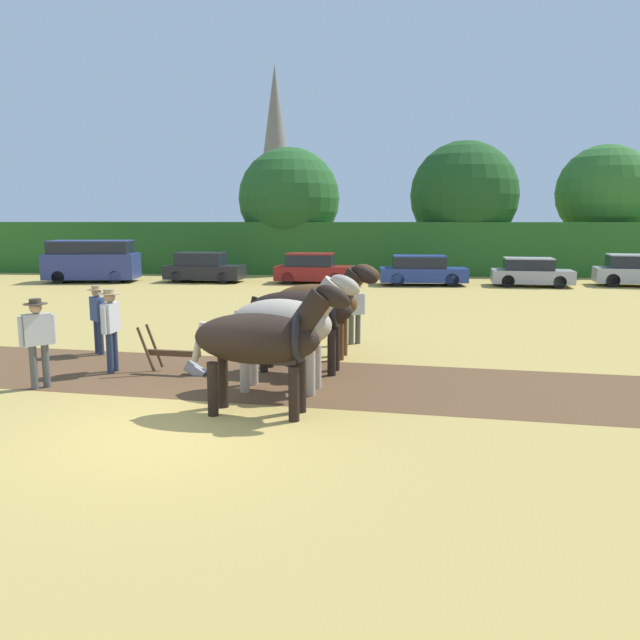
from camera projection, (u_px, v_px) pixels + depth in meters
ground_plane at (169, 434)px, 9.62m from camera, size 240.00×240.00×0.00m
plowed_furrow_strip at (68, 368)px, 13.87m from camera, size 34.47×7.28×0.01m
hedgerow at (327, 248)px, 37.24m from camera, size 77.02×1.34×3.12m
tree_far_left at (289, 199)px, 38.78m from camera, size 6.27×6.27×7.69m
tree_left at (464, 195)px, 38.11m from camera, size 6.55×6.55×8.01m
tree_center_left at (605, 193)px, 37.92m from camera, size 5.76×5.76×7.77m
church_spire at (275, 154)px, 70.72m from camera, size 3.14×3.14×20.39m
draft_horse_lead_left at (263, 339)px, 10.38m from camera, size 2.82×1.13×2.31m
draft_horse_lead_right at (286, 324)px, 11.87m from camera, size 2.68×1.23×2.34m
draft_horse_trail_left at (305, 310)px, 13.34m from camera, size 2.98×1.10×2.41m
draft_horse_trail_right at (319, 303)px, 14.84m from camera, size 2.73×1.19×2.33m
plow at (179, 360)px, 13.29m from camera, size 1.49×0.50×1.13m
farmer_at_plow at (111, 323)px, 13.31m from camera, size 0.46×0.70×1.81m
farmer_beside_team at (355, 309)px, 16.42m from camera, size 0.56×0.41×1.62m
farmer_onlooker_left at (38, 336)px, 12.05m from camera, size 0.52×0.50×1.77m
farmer_onlooker_right at (98, 314)px, 15.16m from camera, size 0.50×0.49×1.69m
parked_van at (92, 261)px, 32.86m from camera, size 4.90×2.67×2.19m
parked_car_left at (204, 268)px, 32.91m from camera, size 4.15×1.96×1.56m
parked_car_center_left at (313, 269)px, 32.29m from camera, size 4.03×2.04×1.55m
parked_car_center at (422, 271)px, 31.33m from camera, size 4.38×1.91×1.50m
parked_car_center_right at (531, 273)px, 30.78m from camera, size 4.02×2.17×1.41m
parked_car_right at (635, 271)px, 30.81m from camera, size 4.12×2.48×1.57m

